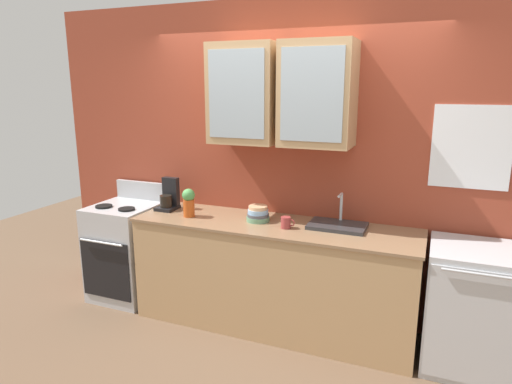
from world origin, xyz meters
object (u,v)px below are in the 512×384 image
(cup_near_sink, at_px, (286,223))
(vase, at_px, (189,202))
(coffee_maker, at_px, (169,198))
(sink_faucet, at_px, (337,225))
(bowl_stack, at_px, (258,214))
(dishwasher, at_px, (471,308))
(stove_range, at_px, (126,250))

(cup_near_sink, bearing_deg, vase, -179.69)
(vase, height_order, coffee_maker, coffee_maker)
(sink_faucet, xyz_separation_m, bowl_stack, (-0.66, -0.08, 0.04))
(sink_faucet, xyz_separation_m, dishwasher, (1.02, -0.11, -0.48))
(cup_near_sink, height_order, dishwasher, cup_near_sink)
(stove_range, xyz_separation_m, vase, (0.77, -0.08, 0.59))
(vase, distance_m, coffee_maker, 0.34)
(sink_faucet, height_order, bowl_stack, sink_faucet)
(vase, relative_size, coffee_maker, 0.86)
(stove_range, distance_m, vase, 0.97)
(bowl_stack, height_order, vase, vase)
(sink_faucet, distance_m, dishwasher, 1.14)
(sink_faucet, relative_size, cup_near_sink, 3.93)
(stove_range, height_order, coffee_maker, coffee_maker)
(sink_faucet, height_order, coffee_maker, coffee_maker)
(vase, bearing_deg, bowl_stack, 9.67)
(stove_range, height_order, bowl_stack, stove_range)
(cup_near_sink, bearing_deg, bowl_stack, 160.69)
(sink_faucet, xyz_separation_m, cup_near_sink, (-0.38, -0.17, 0.03))
(stove_range, bearing_deg, sink_faucet, 2.88)
(sink_faucet, height_order, cup_near_sink, sink_faucet)
(stove_range, xyz_separation_m, sink_faucet, (2.04, 0.10, 0.48))
(bowl_stack, bearing_deg, sink_faucet, 6.50)
(vase, height_order, cup_near_sink, vase)
(dishwasher, bearing_deg, bowl_stack, 178.93)
(cup_near_sink, height_order, coffee_maker, coffee_maker)
(coffee_maker, bearing_deg, dishwasher, -1.71)
(stove_range, bearing_deg, bowl_stack, 1.14)
(dishwasher, bearing_deg, vase, -178.20)
(vase, bearing_deg, sink_faucet, 8.03)
(sink_faucet, distance_m, cup_near_sink, 0.42)
(vase, distance_m, cup_near_sink, 0.90)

